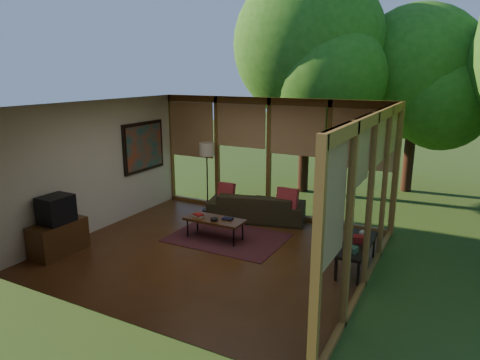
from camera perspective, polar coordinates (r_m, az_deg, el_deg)
The scene contains 25 objects.
floor at distance 8.06m, azimuth -3.66°, elevation -9.55°, with size 5.50×5.50×0.00m, color #5D3318.
ceiling at distance 7.40m, azimuth -3.99°, elevation 9.96°, with size 5.50×5.50×0.00m, color white.
wall_left at distance 9.33m, azimuth -18.37°, elevation 1.76°, with size 0.04×5.00×2.70m, color silver.
wall_front at distance 5.74m, azimuth -17.07°, elevation -5.71°, with size 5.50×0.04×2.70m, color silver.
window_wall_back at distance 9.78m, azimuth 3.88°, elevation 3.00°, with size 5.50×0.12×2.70m, color brown.
window_wall_right at distance 6.65m, azimuth 16.84°, elevation -2.97°, with size 0.12×5.00×2.70m, color brown.
tree_nw at distance 11.82m, azimuth 9.13°, elevation 17.34°, with size 3.93×3.93×5.90m.
tree_ne at distance 12.54m, azimuth 22.53°, elevation 13.05°, with size 3.52×3.52×4.99m.
rug at distance 8.69m, azimuth -1.68°, elevation -7.68°, with size 2.24×1.59×0.01m, color maroon.
sofa at distance 9.62m, azimuth 2.23°, elevation -3.55°, with size 2.14×0.84×0.62m, color #342E1A.
pillow_left at distance 9.84m, azimuth -1.83°, elevation -1.54°, with size 0.39×0.13×0.39m, color maroon.
pillow_right at distance 9.21m, azimuth 6.32°, elevation -2.53°, with size 0.45×0.15×0.45m, color maroon.
ct_book_lower at distance 8.64m, azimuth -5.57°, elevation -4.81°, with size 0.19×0.14×0.03m, color beige.
ct_book_upper at distance 8.63m, azimuth -5.58°, elevation -4.61°, with size 0.18×0.14×0.03m, color maroon.
ct_book_side at distance 8.45m, azimuth -1.67°, elevation -5.19°, with size 0.20×0.15×0.03m, color black.
ct_bowl at distance 8.39m, azimuth -3.47°, elevation -5.19°, with size 0.16×0.16×0.07m, color black.
media_cabinet at distance 8.56m, azimuth -23.05°, elevation -7.10°, with size 0.50×1.00×0.60m, color #543116.
television at distance 8.37m, azimuth -23.32°, elevation -3.61°, with size 0.45×0.55×0.50m, color black.
console_book_a at distance 7.16m, azimuth 13.85°, elevation -8.78°, with size 0.23×0.17×0.08m, color #365F4C.
console_book_b at distance 7.56m, azimuth 14.71°, elevation -7.47°, with size 0.24×0.18×0.11m, color maroon.
console_book_c at distance 7.94m, azimuth 15.38°, elevation -6.68°, with size 0.20×0.14×0.05m, color beige.
floor_lamp at distance 10.03m, azimuth -4.45°, elevation 3.60°, with size 0.36×0.36×1.65m.
coffee_table at distance 8.52m, azimuth -3.40°, elevation -5.39°, with size 1.20×0.50×0.43m.
side_console at distance 7.56m, azimuth 14.58°, elevation -8.31°, with size 0.60×1.40×0.46m.
wall_painting at distance 10.26m, azimuth -12.71°, elevation 4.35°, with size 0.06×1.35×1.15m.
Camera 1 is at (3.89, -6.27, 3.24)m, focal length 32.00 mm.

